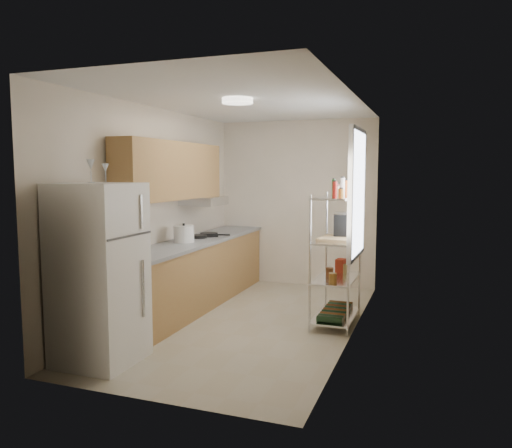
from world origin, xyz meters
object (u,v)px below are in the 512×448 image
(frying_pan_large, at_px, (199,236))
(cutting_board, at_px, (337,238))
(refrigerator, at_px, (99,274))
(espresso_machine, at_px, (342,225))
(rice_cooker, at_px, (184,234))

(frying_pan_large, distance_m, cutting_board, 2.00)
(refrigerator, distance_m, frying_pan_large, 2.26)
(refrigerator, relative_size, frying_pan_large, 7.34)
(espresso_machine, bearing_deg, rice_cooker, -178.80)
(cutting_board, bearing_deg, frying_pan_large, 169.76)
(frying_pan_large, xyz_separation_m, espresso_machine, (1.99, -0.18, 0.25))
(rice_cooker, xyz_separation_m, frying_pan_large, (-0.01, 0.43, -0.09))
(refrigerator, height_order, cutting_board, refrigerator)
(rice_cooker, height_order, cutting_board, rice_cooker)
(refrigerator, bearing_deg, cutting_board, 45.30)
(refrigerator, relative_size, espresso_machine, 5.47)
(refrigerator, xyz_separation_m, rice_cooker, (-0.07, 1.82, 0.16))
(rice_cooker, xyz_separation_m, espresso_machine, (1.98, 0.26, 0.16))
(refrigerator, height_order, frying_pan_large, refrigerator)
(cutting_board, bearing_deg, rice_cooker, -177.70)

